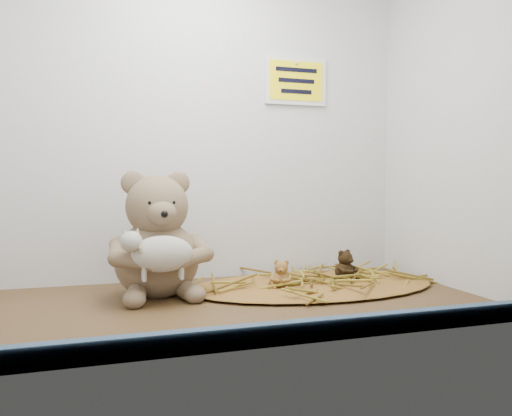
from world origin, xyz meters
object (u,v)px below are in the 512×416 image
object	(u,v)px
main_teddy	(157,233)
mini_teddy_brown	(345,263)
mini_teddy_tan	(281,273)
toy_lamb	(162,254)

from	to	relation	value
main_teddy	mini_teddy_brown	bearing A→B (deg)	-3.56
main_teddy	mini_teddy_tan	size ratio (longest dim) A/B	4.33
main_teddy	toy_lamb	world-z (taller)	main_teddy
toy_lamb	mini_teddy_brown	distance (cm)	49.68
mini_teddy_brown	mini_teddy_tan	bearing A→B (deg)	168.44
mini_teddy_tan	mini_teddy_brown	xyz separation A→B (cm)	(19.32, 4.63, 0.55)
main_teddy	toy_lamb	distance (cm)	10.89
toy_lamb	mini_teddy_brown	xyz separation A→B (cm)	(48.25, 10.23, -6.03)
mini_teddy_brown	main_teddy	bearing A→B (deg)	154.79
toy_lamb	mini_teddy_brown	size ratio (longest dim) A/B	2.16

